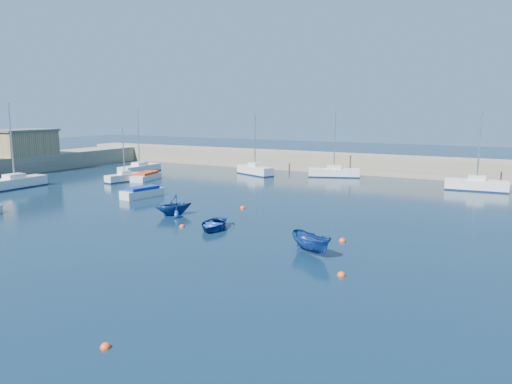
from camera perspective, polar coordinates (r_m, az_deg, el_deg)
The scene contains 19 objects.
ground at distance 32.60m, azimuth -14.87°, elevation -6.74°, with size 220.00×220.00×0.00m, color #0C2134.
back_wall at distance 72.29m, azimuth 11.08°, elevation 3.22°, with size 96.00×4.50×2.60m, color gray.
brick_shed_a at distance 79.14m, azimuth -25.17°, elevation 5.06°, with size 6.00×8.00×3.40m, color #937D55.
sailboat_2 at distance 63.14m, azimuth -25.87°, elevation 0.97°, with size 2.22×7.40×9.64m.
sailboat_3 at distance 64.29m, azimuth -14.79°, elevation 1.63°, with size 2.33×5.15×6.67m.
sailboat_4 at distance 72.77m, azimuth -13.15°, elevation 2.63°, with size 2.12×7.08×9.17m.
sailboat_5 at distance 68.59m, azimuth -0.11°, elevation 2.53°, with size 6.32×4.07×8.26m.
sailboat_6 at distance 67.30m, azimuth 8.90°, elevation 2.23°, with size 6.89×4.08×8.75m.
sailboat_7 at distance 60.40m, azimuth 23.89°, elevation 0.78°, with size 6.62×2.22×8.69m.
motorboat_1 at distance 52.27m, azimuth -12.88°, elevation -0.04°, with size 2.34×4.72×1.11m.
motorboat_2 at distance 65.01m, azimuth -12.43°, elevation 1.77°, with size 2.81×5.31×1.04m.
dinghy_center at distance 37.68m, azimuth -4.88°, elevation -3.67°, with size 2.68×3.75×0.78m, color navy.
dinghy_left at distance 42.96m, azimuth -9.40°, elevation -1.48°, with size 2.84×3.29×1.73m, color navy.
dinghy_right at distance 31.43m, azimuth 6.37°, elevation -5.83°, with size 1.30×3.45×1.33m, color navy.
buoy_0 at distance 38.72m, azimuth -8.45°, elevation -3.97°, with size 0.41×0.41×0.41m, color #FA460D.
buoy_1 at distance 34.69m, azimuth 9.84°, elevation -5.59°, with size 0.49×0.49×0.49m, color #E54011.
buoy_2 at distance 27.78m, azimuth 9.72°, elevation -9.40°, with size 0.46×0.46×0.46m, color #FA460D.
buoy_3 at distance 45.43m, azimuth -1.52°, elevation -1.88°, with size 0.47×0.47×0.47m, color #FA460D.
buoy_5 at distance 20.55m, azimuth -16.83°, elevation -16.68°, with size 0.41×0.41×0.41m, color #FA460D.
Camera 1 is at (21.86, -22.49, 8.90)m, focal length 35.00 mm.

